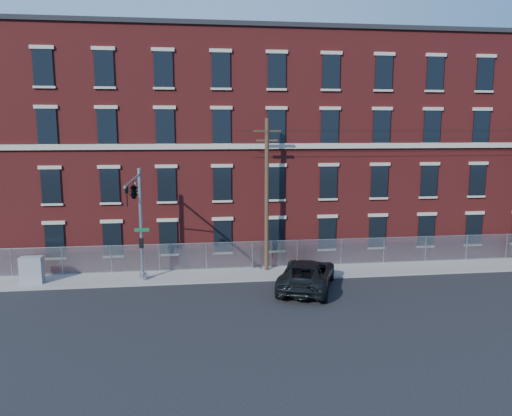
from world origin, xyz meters
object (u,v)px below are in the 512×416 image
object	(u,v)px
traffic_signal_mast	(136,202)
pickup_truck	(307,274)
utility_cabinet	(32,270)
utility_pole_near	(267,193)

from	to	relation	value
traffic_signal_mast	pickup_truck	distance (m)	10.87
traffic_signal_mast	pickup_truck	world-z (taller)	traffic_signal_mast
pickup_truck	utility_cabinet	distance (m)	16.75
traffic_signal_mast	utility_pole_near	bearing A→B (deg)	23.14
utility_pole_near	utility_cabinet	world-z (taller)	utility_pole_near
utility_pole_near	pickup_truck	distance (m)	6.12
traffic_signal_mast	utility_cabinet	xyz separation A→B (m)	(-6.65, 2.44, -4.44)
utility_cabinet	traffic_signal_mast	bearing A→B (deg)	-18.38
utility_pole_near	utility_cabinet	distance (m)	15.32
utility_pole_near	pickup_truck	world-z (taller)	utility_pole_near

